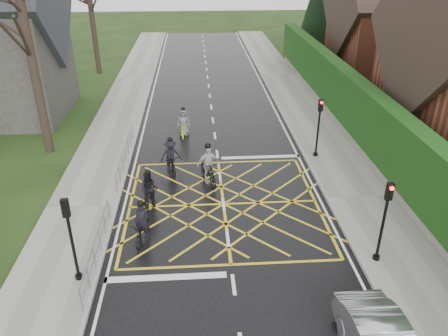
{
  "coord_description": "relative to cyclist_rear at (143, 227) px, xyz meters",
  "views": [
    {
      "loc": [
        -1.06,
        -15.96,
        10.05
      ],
      "look_at": [
        0.08,
        0.88,
        1.3
      ],
      "focal_mm": 35.0,
      "sensor_mm": 36.0,
      "label": 1
    }
  ],
  "objects": [
    {
      "name": "ground",
      "position": [
        3.2,
        2.29,
        -0.55
      ],
      "size": [
        120.0,
        120.0,
        0.0
      ],
      "primitive_type": "plane",
      "color": "black",
      "rests_on": "ground"
    },
    {
      "name": "road",
      "position": [
        3.2,
        2.29,
        -0.54
      ],
      "size": [
        9.0,
        80.0,
        0.01
      ],
      "primitive_type": "cube",
      "color": "black",
      "rests_on": "ground"
    },
    {
      "name": "sidewalk_right",
      "position": [
        9.2,
        2.29,
        -0.47
      ],
      "size": [
        3.0,
        80.0,
        0.15
      ],
      "primitive_type": "cube",
      "color": "gray",
      "rests_on": "ground"
    },
    {
      "name": "sidewalk_left",
      "position": [
        -2.8,
        2.29,
        -0.47
      ],
      "size": [
        3.0,
        80.0,
        0.15
      ],
      "primitive_type": "cube",
      "color": "gray",
      "rests_on": "ground"
    },
    {
      "name": "stone_wall",
      "position": [
        10.95,
        8.29,
        -0.2
      ],
      "size": [
        0.5,
        38.0,
        0.7
      ],
      "primitive_type": "cube",
      "color": "slate",
      "rests_on": "ground"
    },
    {
      "name": "hedge",
      "position": [
        10.95,
        8.29,
        1.55
      ],
      "size": [
        0.9,
        38.0,
        2.8
      ],
      "primitive_type": "cube",
      "color": "#133B10",
      "rests_on": "stone_wall"
    },
    {
      "name": "house_far",
      "position": [
        17.95,
        20.29,
        3.81
      ],
      "size": [
        9.8,
        8.8,
        10.3
      ],
      "color": "brown",
      "rests_on": "ground"
    },
    {
      "name": "conifer",
      "position": [
        13.95,
        28.29,
        4.44
      ],
      "size": [
        4.6,
        4.6,
        10.0
      ],
      "color": "black",
      "rests_on": "ground"
    },
    {
      "name": "railing_south",
      "position": [
        -1.45,
        -1.21,
        0.23
      ],
      "size": [
        0.05,
        5.04,
        1.03
      ],
      "color": "slate",
      "rests_on": "ground"
    },
    {
      "name": "railing_north",
      "position": [
        -1.45,
        6.29,
        0.24
      ],
      "size": [
        0.05,
        6.04,
        1.03
      ],
      "color": "slate",
      "rests_on": "ground"
    },
    {
      "name": "traffic_light_ne",
      "position": [
        8.3,
        6.49,
        1.11
      ],
      "size": [
        0.24,
        0.31,
        3.21
      ],
      "rotation": [
        0.0,
        0.0,
        3.14
      ],
      "color": "black",
      "rests_on": "ground"
    },
    {
      "name": "traffic_light_se",
      "position": [
        8.3,
        -1.91,
        1.11
      ],
      "size": [
        0.24,
        0.31,
        3.21
      ],
      "rotation": [
        0.0,
        0.0,
        3.14
      ],
      "color": "black",
      "rests_on": "ground"
    },
    {
      "name": "traffic_light_sw",
      "position": [
        -1.9,
        -2.2,
        1.11
      ],
      "size": [
        0.24,
        0.31,
        3.21
      ],
      "color": "black",
      "rests_on": "ground"
    },
    {
      "name": "cyclist_rear",
      "position": [
        0.0,
        0.0,
        0.0
      ],
      "size": [
        0.9,
        1.82,
        1.69
      ],
      "rotation": [
        0.0,
        0.0,
        -0.17
      ],
      "color": "black",
      "rests_on": "ground"
    },
    {
      "name": "cyclist_back",
      "position": [
        0.06,
        2.36,
        0.11
      ],
      "size": [
        0.86,
        1.78,
        1.73
      ],
      "rotation": [
        0.0,
        0.0,
        -0.16
      ],
      "color": "black",
      "rests_on": "ground"
    },
    {
      "name": "cyclist_mid",
      "position": [
        0.84,
        5.57,
        0.1
      ],
      "size": [
        1.18,
        1.94,
        1.79
      ],
      "rotation": [
        0.0,
        0.0,
        0.26
      ],
      "color": "black",
      "rests_on": "ground"
    },
    {
      "name": "cyclist_front",
      "position": [
        2.62,
        4.27,
        0.19
      ],
      "size": [
        1.16,
        2.08,
        2.0
      ],
      "rotation": [
        0.0,
        0.0,
        0.32
      ],
      "color": "black",
      "rests_on": "ground"
    },
    {
      "name": "cyclist_lead",
      "position": [
        1.4,
        10.0,
        0.05
      ],
      "size": [
        0.8,
        1.8,
        1.72
      ],
      "rotation": [
        0.0,
        0.0,
        -0.07
      ],
      "color": "yellow",
      "rests_on": "ground"
    }
  ]
}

